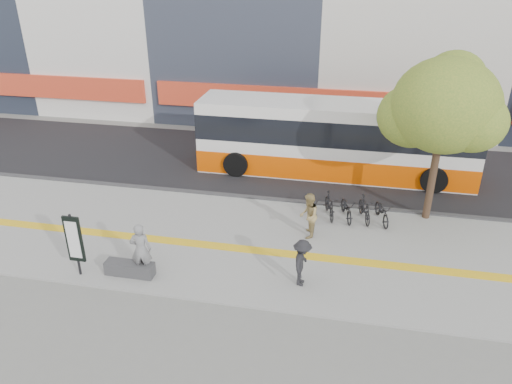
% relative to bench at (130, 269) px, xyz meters
% --- Properties ---
extents(ground, '(120.00, 120.00, 0.00)m').
position_rel_bench_xyz_m(ground, '(2.60, 1.20, -0.30)').
color(ground, slate).
rests_on(ground, ground).
extents(sidewalk, '(40.00, 7.00, 0.08)m').
position_rel_bench_xyz_m(sidewalk, '(2.60, 2.70, -0.27)').
color(sidewalk, gray).
rests_on(sidewalk, ground).
extents(tactile_strip, '(40.00, 0.45, 0.01)m').
position_rel_bench_xyz_m(tactile_strip, '(2.60, 2.20, -0.22)').
color(tactile_strip, gold).
rests_on(tactile_strip, sidewalk).
extents(street, '(40.00, 8.00, 0.06)m').
position_rel_bench_xyz_m(street, '(2.60, 10.20, -0.28)').
color(street, black).
rests_on(street, ground).
extents(curb, '(40.00, 0.25, 0.14)m').
position_rel_bench_xyz_m(curb, '(2.60, 6.20, -0.23)').
color(curb, '#363638').
rests_on(curb, ground).
extents(bench, '(1.60, 0.45, 0.45)m').
position_rel_bench_xyz_m(bench, '(0.00, 0.00, 0.00)').
color(bench, '#363638').
rests_on(bench, sidewalk).
extents(signboard, '(0.55, 0.10, 2.20)m').
position_rel_bench_xyz_m(signboard, '(-1.60, -0.31, 1.06)').
color(signboard, black).
rests_on(signboard, sidewalk).
extents(street_tree, '(4.40, 3.80, 6.31)m').
position_rel_bench_xyz_m(street_tree, '(9.78, 6.02, 4.21)').
color(street_tree, '#382519').
rests_on(street_tree, sidewalk).
extents(bus, '(12.64, 3.00, 3.37)m').
position_rel_bench_xyz_m(bus, '(5.91, 9.70, 1.34)').
color(bus, silver).
rests_on(bus, street).
extents(bicycle_row, '(3.68, 1.75, 0.97)m').
position_rel_bench_xyz_m(bicycle_row, '(6.71, 5.20, 0.23)').
color(bicycle_row, black).
rests_on(bicycle_row, sidewalk).
extents(seated_woman, '(0.75, 0.57, 1.85)m').
position_rel_bench_xyz_m(seated_woman, '(0.41, 0.12, 0.70)').
color(seated_woman, black).
rests_on(seated_woman, sidewalk).
extents(pedestrian_tan, '(0.67, 0.85, 1.70)m').
position_rel_bench_xyz_m(pedestrian_tan, '(5.37, 3.53, 0.63)').
color(pedestrian_tan, '#9A8451').
rests_on(pedestrian_tan, sidewalk).
extents(pedestrian_dark, '(0.65, 1.05, 1.57)m').
position_rel_bench_xyz_m(pedestrian_dark, '(5.47, 0.61, 0.56)').
color(pedestrian_dark, black).
rests_on(pedestrian_dark, sidewalk).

